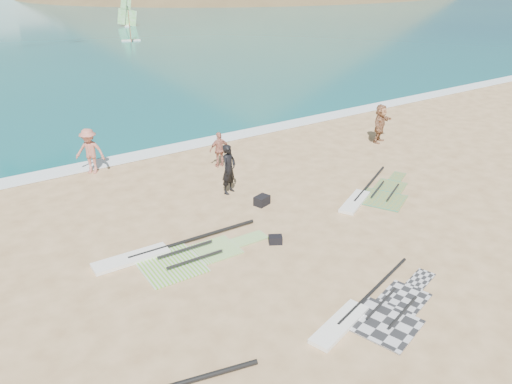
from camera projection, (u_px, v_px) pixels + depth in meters
ground at (355, 258)px, 15.56m from camera, size 300.00×300.00×0.00m
surf_line at (180, 148)px, 24.83m from camera, size 300.00×1.20×0.04m
rig_grey at (372, 313)px, 13.03m from camera, size 4.98×2.72×0.19m
rig_green at (171, 255)px, 15.59m from camera, size 5.64×2.25×0.20m
rig_orange at (373, 195)px, 19.65m from camera, size 4.96×3.33×0.20m
gear_bag_near at (262, 200)px, 18.89m from camera, size 0.65×0.55×0.36m
gear_bag_far at (275, 240)px, 16.31m from camera, size 0.54×0.49×0.27m
person_wetsuit at (229, 169)px, 19.57m from camera, size 0.87×0.76×2.01m
beachgoer_mid at (90, 151)px, 21.46m from camera, size 1.46×1.40×2.00m
beachgoer_back at (220, 150)px, 22.21m from camera, size 0.99×0.51×1.61m
beachgoer_right at (380, 123)px, 25.22m from camera, size 1.91×1.24×1.97m
windsurfer_centre at (130, 31)px, 58.04m from camera, size 2.26×2.54×3.97m
windsurfer_right at (127, 17)px, 71.47m from camera, size 2.64×2.43×4.32m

